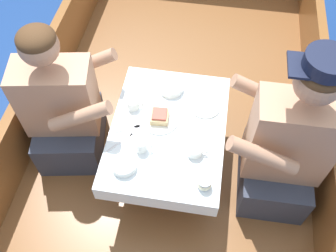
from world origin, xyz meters
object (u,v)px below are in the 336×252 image
Objects in this scene: person_port at (63,109)px; coffee_cup_starboard at (195,150)px; sandwich at (160,116)px; coffee_cup_center at (141,145)px; person_starboard at (285,148)px; coffee_cup_port at (133,104)px; tin_can at (204,183)px.

person_port is 0.78m from coffee_cup_starboard.
sandwich is at bearing 139.63° from coffee_cup_starboard.
coffee_cup_center is at bearing -32.71° from person_port.
person_starboard is 0.72m from coffee_cup_center.
person_starboard reaches higher than coffee_cup_starboard.
coffee_cup_starboard is (0.76, -0.19, 0.06)m from person_port.
sandwich is at bearing 73.37° from coffee_cup_center.
person_port is 0.89× the size of person_starboard.
person_port is 0.40m from coffee_cup_port.
person_port is 9.22× the size of sandwich.
coffee_cup_starboard is 0.27m from coffee_cup_center.
person_starboard is 11.55× the size of coffee_cup_port.
coffee_cup_center is at bearing 155.08° from tin_can.
coffee_cup_starboard is at bearing -33.06° from coffee_cup_port.
tin_can is (0.43, -0.41, -0.00)m from coffee_cup_port.
coffee_cup_center reaches higher than coffee_cup_starboard.
sandwich is (-0.65, 0.09, 0.01)m from person_starboard.
coffee_cup_starboard is at bearing -40.37° from sandwich.
sandwich is 0.95× the size of coffee_cup_starboard.
sandwich is at bearing -8.66° from person_starboard.
tin_can is (0.33, -0.15, -0.01)m from coffee_cup_center.
person_port reaches higher than coffee_cup_center.
coffee_cup_center is 0.37m from tin_can.
person_port is 0.90m from tin_can.
coffee_cup_port is 1.04× the size of coffee_cup_center.
sandwich is at bearing -21.03° from coffee_cup_port.
coffee_cup_starboard is (0.36, -0.24, -0.00)m from coffee_cup_port.
person_starboard is at bearing -14.72° from person_port.
coffee_cup_starboard is (0.21, -0.18, -0.01)m from sandwich.
person_port reaches higher than coffee_cup_starboard.
person_starboard is 11.96× the size of coffee_cup_center.
tin_can is (0.27, -0.35, -0.00)m from sandwich.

